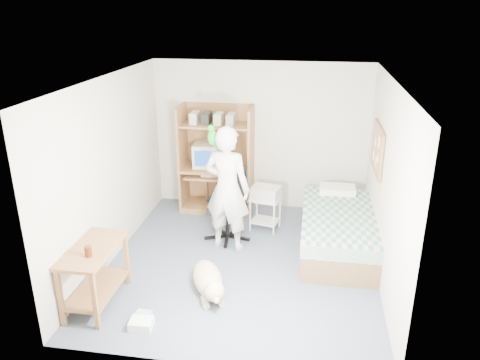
{
  "coord_description": "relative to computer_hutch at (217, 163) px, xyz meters",
  "views": [
    {
      "loc": [
        0.86,
        -5.58,
        3.37
      ],
      "look_at": [
        -0.1,
        0.43,
        1.05
      ],
      "focal_mm": 35.0,
      "sensor_mm": 36.0,
      "label": 1
    }
  ],
  "objects": [
    {
      "name": "wall_back",
      "position": [
        0.7,
        0.26,
        0.43
      ],
      "size": [
        3.6,
        0.02,
        2.5
      ],
      "primitive_type": "cube",
      "color": "beige",
      "rests_on": "floor"
    },
    {
      "name": "floor_box_a",
      "position": [
        -0.19,
        -3.29,
        -0.77
      ],
      "size": [
        0.26,
        0.21,
        0.1
      ],
      "primitive_type": "cube",
      "rotation": [
        0.0,
        0.0,
        0.06
      ],
      "color": "white",
      "rests_on": "floor"
    },
    {
      "name": "corkboard",
      "position": [
        2.47,
        -0.84,
        0.63
      ],
      "size": [
        0.04,
        0.94,
        0.66
      ],
      "color": "#8E623F",
      "rests_on": "wall_right"
    },
    {
      "name": "parrot",
      "position": [
        0.22,
        -1.31,
        0.85
      ],
      "size": [
        0.13,
        0.23,
        0.37
      ],
      "rotation": [
        0.0,
        0.0,
        -0.22
      ],
      "color": "#148E15",
      "rests_on": "person"
    },
    {
      "name": "wall_right",
      "position": [
        2.5,
        -1.74,
        0.43
      ],
      "size": [
        0.02,
        4.0,
        2.5
      ],
      "primitive_type": "cube",
      "color": "beige",
      "rests_on": "floor"
    },
    {
      "name": "ceiling",
      "position": [
        0.7,
        -1.74,
        1.68
      ],
      "size": [
        3.6,
        4.0,
        0.02
      ],
      "primitive_type": "cube",
      "color": "white",
      "rests_on": "wall_back"
    },
    {
      "name": "bed",
      "position": [
        2.0,
        -1.12,
        -0.53
      ],
      "size": [
        1.02,
        2.02,
        0.66
      ],
      "color": "brown",
      "rests_on": "floor"
    },
    {
      "name": "printer",
      "position": [
        0.9,
        -0.66,
        -0.2
      ],
      "size": [
        0.48,
        0.41,
        0.18
      ],
      "primitive_type": "cube",
      "rotation": [
        0.0,
        0.0,
        -0.23
      ],
      "color": "#B6B6B1",
      "rests_on": "printer_cart"
    },
    {
      "name": "crt_monitor",
      "position": [
        -0.19,
        0.01,
        0.15
      ],
      "size": [
        0.46,
        0.48,
        0.39
      ],
      "rotation": [
        0.0,
        0.0,
        0.11
      ],
      "color": "beige",
      "rests_on": "computer_hutch"
    },
    {
      "name": "printer_cart",
      "position": [
        0.9,
        -0.66,
        -0.47
      ],
      "size": [
        0.51,
        0.45,
        0.53
      ],
      "rotation": [
        0.0,
        0.0,
        -0.23
      ],
      "color": "silver",
      "rests_on": "floor"
    },
    {
      "name": "dog",
      "position": [
        0.4,
        -2.52,
        -0.64
      ],
      "size": [
        0.61,
        1.01,
        0.4
      ],
      "rotation": [
        0.0,
        0.0,
        0.42
      ],
      "color": "#CDB189",
      "rests_on": "floor"
    },
    {
      "name": "floor",
      "position": [
        0.7,
        -1.74,
        -0.82
      ],
      "size": [
        4.0,
        4.0,
        0.0
      ],
      "primitive_type": "plane",
      "color": "#414D58",
      "rests_on": "ground"
    },
    {
      "name": "pencil_cup",
      "position": [
        0.31,
        -0.09,
        -0.0
      ],
      "size": [
        0.08,
        0.08,
        0.12
      ],
      "primitive_type": "cylinder",
      "color": "gold",
      "rests_on": "computer_hutch"
    },
    {
      "name": "computer_hutch",
      "position": [
        0.0,
        0.0,
        0.0
      ],
      "size": [
        1.2,
        0.63,
        1.8
      ],
      "color": "brown",
      "rests_on": "floor"
    },
    {
      "name": "floor_box_b",
      "position": [
        -0.22,
        -3.18,
        -0.78
      ],
      "size": [
        0.2,
        0.23,
        0.08
      ],
      "primitive_type": "cube",
      "rotation": [
        0.0,
        0.0,
        -0.08
      ],
      "color": "#AAAAA5",
      "rests_on": "floor"
    },
    {
      "name": "side_desk",
      "position": [
        -0.85,
        -2.94,
        -0.33
      ],
      "size": [
        0.5,
        1.0,
        0.75
      ],
      "color": "brown",
      "rests_on": "floor"
    },
    {
      "name": "person",
      "position": [
        0.42,
        -1.32,
        0.09
      ],
      "size": [
        0.75,
        0.57,
        1.82
      ],
      "primitive_type": "imported",
      "rotation": [
        0.0,
        0.0,
        2.92
      ],
      "color": "silver",
      "rests_on": "floor"
    },
    {
      "name": "keyboard",
      "position": [
        -0.01,
        -0.16,
        -0.15
      ],
      "size": [
        0.46,
        0.18,
        0.03
      ],
      "primitive_type": "cube",
      "rotation": [
        0.0,
        0.0,
        0.04
      ],
      "color": "beige",
      "rests_on": "computer_hutch"
    },
    {
      "name": "wall_left",
      "position": [
        -1.1,
        -1.74,
        0.43
      ],
      "size": [
        0.02,
        4.0,
        2.5
      ],
      "primitive_type": "cube",
      "color": "beige",
      "rests_on": "floor"
    },
    {
      "name": "drink_glass",
      "position": [
        -0.8,
        -3.12,
        -0.01
      ],
      "size": [
        0.08,
        0.08,
        0.12
      ],
      "primitive_type": "cylinder",
      "color": "#441B0A",
      "rests_on": "side_desk"
    },
    {
      "name": "office_chair",
      "position": [
        0.38,
        -1.02,
        -0.43
      ],
      "size": [
        0.62,
        0.62,
        1.1
      ],
      "rotation": [
        0.0,
        0.0,
        -0.22
      ],
      "color": "black",
      "rests_on": "floor"
    }
  ]
}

